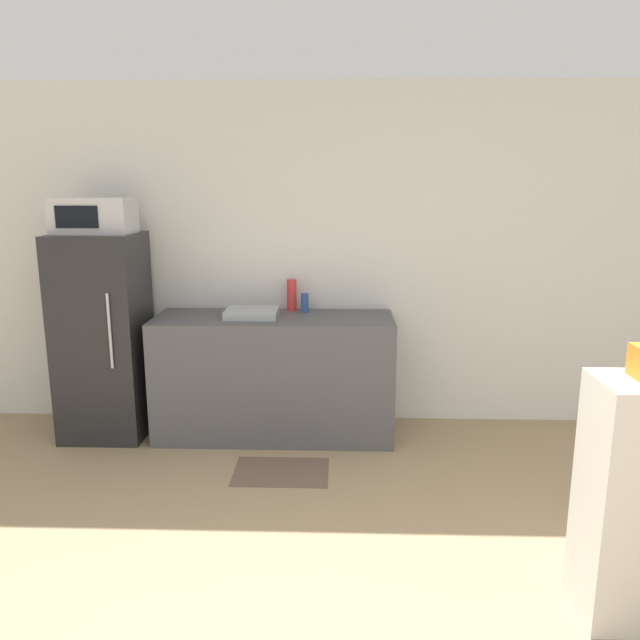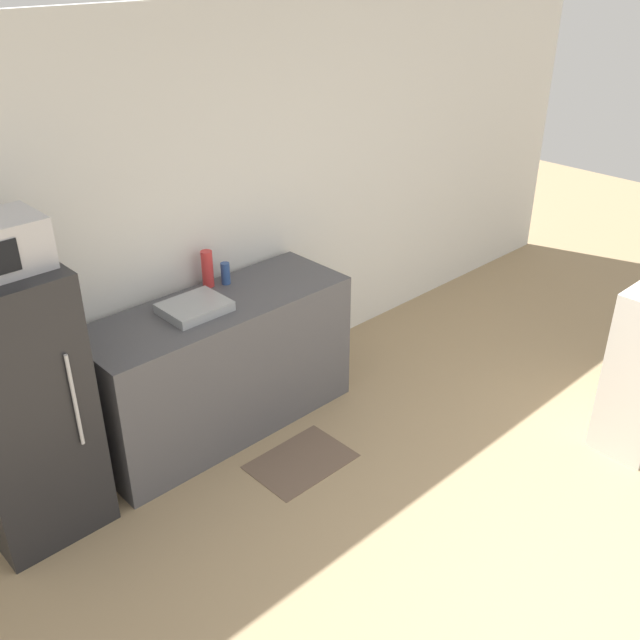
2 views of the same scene
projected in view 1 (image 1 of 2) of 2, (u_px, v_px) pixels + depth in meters
The scene contains 8 objects.
wall_back at pixel (312, 258), 4.83m from camera, with size 8.00×0.06×2.60m, color silver.
refrigerator at pixel (103, 336), 4.61m from camera, with size 0.60×0.59×1.51m.
microwave at pixel (94, 216), 4.41m from camera, with size 0.54×0.34×0.25m.
counter at pixel (275, 376), 4.65m from camera, with size 1.75×0.61×0.91m, color #4C4C51.
sink_basin at pixel (252, 313), 4.55m from camera, with size 0.38×0.31×0.06m, color #9EA3A8.
bottle_tall at pixel (292, 295), 4.76m from camera, with size 0.07×0.07×0.24m, color red.
bottle_short at pixel (305, 303), 4.72m from camera, with size 0.06×0.06×0.14m, color #2D4C8C.
kitchen_rug at pixel (281, 471), 4.12m from camera, with size 0.62×0.44×0.01m, color brown.
Camera 1 is at (0.22, -1.56, 1.88)m, focal length 35.00 mm.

